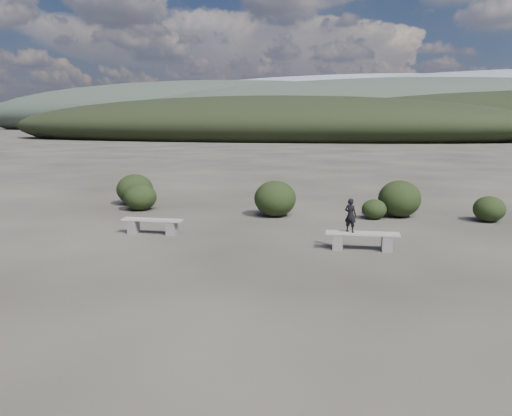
% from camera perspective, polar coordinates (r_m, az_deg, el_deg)
% --- Properties ---
extents(ground, '(1200.00, 1200.00, 0.00)m').
position_cam_1_polar(ground, '(10.24, -3.70, -9.36)').
color(ground, '#2C2922').
rests_on(ground, ground).
extents(bench_left, '(1.88, 0.52, 0.46)m').
position_cam_1_polar(bench_left, '(15.47, -11.76, -1.91)').
color(bench_left, '#65625E').
rests_on(bench_left, ground).
extents(bench_right, '(1.96, 0.62, 0.48)m').
position_cam_1_polar(bench_right, '(13.54, 12.04, -3.53)').
color(bench_right, '#65625E').
rests_on(bench_right, ground).
extents(seated_person, '(0.39, 0.33, 0.91)m').
position_cam_1_polar(seated_person, '(13.39, 10.74, -0.82)').
color(seated_person, black).
rests_on(seated_person, bench_right).
extents(shrub_a, '(1.26, 1.26, 1.03)m').
position_cam_1_polar(shrub_a, '(19.79, -13.09, 1.24)').
color(shrub_a, black).
rests_on(shrub_a, ground).
extents(shrub_b, '(1.51, 1.51, 1.29)m').
position_cam_1_polar(shrub_b, '(17.99, 2.20, 1.08)').
color(shrub_b, black).
rests_on(shrub_b, ground).
extents(shrub_c, '(0.87, 0.87, 0.70)m').
position_cam_1_polar(shrub_c, '(18.00, 13.35, -0.13)').
color(shrub_c, black).
rests_on(shrub_c, ground).
extents(shrub_d, '(1.51, 1.51, 1.32)m').
position_cam_1_polar(shrub_d, '(18.60, 16.09, 1.03)').
color(shrub_d, black).
rests_on(shrub_d, ground).
extents(shrub_e, '(1.06, 1.06, 0.88)m').
position_cam_1_polar(shrub_e, '(18.78, 25.11, -0.10)').
color(shrub_e, black).
rests_on(shrub_e, ground).
extents(shrub_f, '(1.49, 1.49, 1.26)m').
position_cam_1_polar(shrub_f, '(21.19, -13.67, 2.08)').
color(shrub_f, black).
rests_on(shrub_f, ground).
extents(mountain_ridges, '(500.00, 400.00, 56.00)m').
position_cam_1_polar(mountain_ridges, '(348.44, 13.97, 10.65)').
color(mountain_ridges, black).
rests_on(mountain_ridges, ground).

